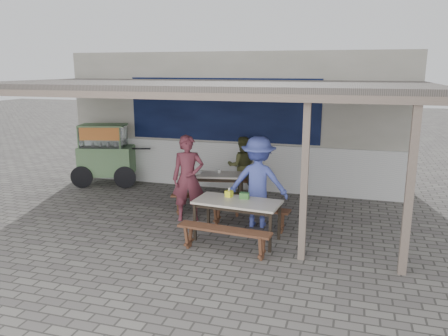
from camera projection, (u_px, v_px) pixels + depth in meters
name	position (u px, v px, depth m)	size (l,w,h in m)	color
ground	(189.00, 226.00, 8.75)	(60.00, 60.00, 0.00)	#65615B
back_wall	(235.00, 120.00, 11.71)	(9.00, 1.28, 3.50)	#B9B3A6
warung_roof	(203.00, 87.00, 8.98)	(9.00, 4.21, 2.81)	#574F4A
table_left	(212.00, 177.00, 9.92)	(1.56, 0.89, 0.75)	beige
bench_left_street	(208.00, 200.00, 9.34)	(1.59, 0.56, 0.45)	brown
bench_left_wall	(216.00, 183.00, 10.66)	(1.59, 0.56, 0.45)	brown
table_right	(237.00, 205.00, 7.90)	(1.60, 0.86, 0.75)	beige
bench_right_street	(224.00, 234.00, 7.39)	(1.66, 0.43, 0.45)	brown
bench_right_wall	(248.00, 212.00, 8.56)	(1.66, 0.43, 0.45)	brown
vendor_cart	(105.00, 152.00, 11.69)	(1.94, 1.16, 1.64)	#60895B
patron_street_side	(188.00, 178.00, 8.93)	(0.65, 0.43, 1.78)	brown
patron_wall_side	(242.00, 166.00, 10.80)	(0.71, 0.55, 1.46)	#4A4C28
patron_right_table	(258.00, 182.00, 8.59)	(1.17, 0.67, 1.81)	#4A58B9
tissue_box	(229.00, 194.00, 8.12)	(0.12, 0.12, 0.12)	yellow
donation_box	(244.00, 196.00, 8.01)	(0.17, 0.11, 0.11)	#3D7835
condiment_jar	(219.00, 171.00, 9.98)	(0.07, 0.07, 0.08)	silver
condiment_bowl	(198.00, 173.00, 9.90)	(0.21, 0.21, 0.05)	silver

